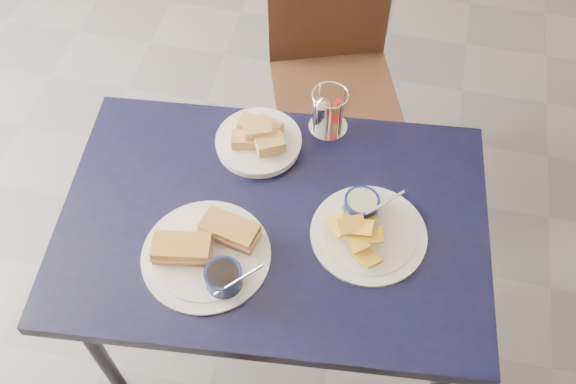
% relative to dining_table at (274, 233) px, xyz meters
% --- Properties ---
extents(ground, '(6.00, 6.00, 0.00)m').
position_rel_dining_table_xyz_m(ground, '(0.19, 0.07, -0.67)').
color(ground, '#515156').
rests_on(ground, ground).
extents(dining_table, '(1.16, 0.83, 0.75)m').
position_rel_dining_table_xyz_m(dining_table, '(0.00, 0.00, 0.00)').
color(dining_table, black).
rests_on(dining_table, ground).
extents(chair_far, '(0.54, 0.54, 0.91)m').
position_rel_dining_table_xyz_m(chair_far, '(0.04, 0.85, -0.15)').
color(chair_far, black).
rests_on(chair_far, ground).
extents(sandwich_plate, '(0.32, 0.32, 0.12)m').
position_rel_dining_table_xyz_m(sandwich_plate, '(-0.13, -0.14, 0.10)').
color(sandwich_plate, white).
rests_on(sandwich_plate, dining_table).
extents(plantain_plate, '(0.29, 0.29, 0.12)m').
position_rel_dining_table_xyz_m(plantain_plate, '(0.23, 0.02, 0.09)').
color(plantain_plate, white).
rests_on(plantain_plate, dining_table).
extents(bread_basket, '(0.23, 0.23, 0.08)m').
position_rel_dining_table_xyz_m(bread_basket, '(-0.09, 0.23, 0.10)').
color(bread_basket, white).
rests_on(bread_basket, dining_table).
extents(condiment_caddy, '(0.11, 0.11, 0.14)m').
position_rel_dining_table_xyz_m(condiment_caddy, '(0.08, 0.33, 0.13)').
color(condiment_caddy, silver).
rests_on(condiment_caddy, dining_table).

